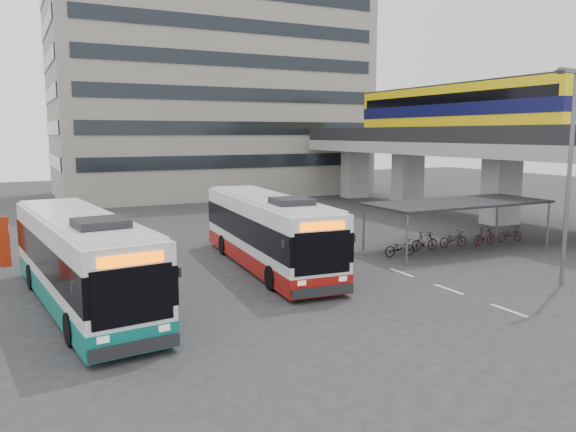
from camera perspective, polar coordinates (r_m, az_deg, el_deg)
name	(u,v)px	position (r m, az deg, el deg)	size (l,w,h in m)	color
ground	(354,279)	(24.13, 6.74, -6.39)	(120.00, 120.00, 0.00)	#28282B
viaduct	(458,132)	(43.59, 16.92, 8.17)	(8.00, 32.00, 9.68)	gray
bike_shelter	(458,220)	(31.34, 16.86, -0.43)	(10.00, 4.00, 2.54)	#595B60
office_block	(210,70)	(58.94, -7.91, 14.52)	(30.00, 15.00, 25.00)	gray
road_markings	(449,289)	(23.34, 16.02, -7.16)	(0.15, 7.60, 0.01)	beige
bus_main	(267,232)	(25.87, -2.10, -1.63)	(3.52, 12.07, 3.52)	white
bus_teal	(81,261)	(21.32, -20.27, -4.30)	(3.88, 12.17, 3.54)	white
pedestrian	(305,245)	(26.81, 1.76, -2.96)	(0.63, 0.41, 1.72)	black
lamp_post	(569,165)	(24.83, 26.61, 4.68)	(1.51, 0.43, 8.61)	#595B60
sign_totem_north	(4,241)	(29.12, -26.87, -2.27)	(0.50, 0.26, 2.33)	#9E2209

